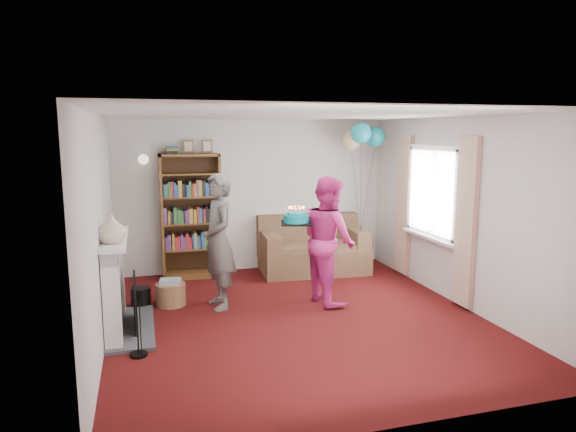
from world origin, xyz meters
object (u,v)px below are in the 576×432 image
object	(u,v)px
person_magenta	(328,240)
bookcase	(191,217)
birthday_cake	(296,219)
person_striped	(219,241)
sofa	(312,251)

from	to	relation	value
person_magenta	bookcase	bearing A→B (deg)	34.98
birthday_cake	person_striped	bearing A→B (deg)	166.68
sofa	person_magenta	distance (m)	1.65
bookcase	person_magenta	xyz separation A→B (m)	(1.67, -1.77, -0.10)
bookcase	person_magenta	bearing A→B (deg)	-46.67
bookcase	sofa	bearing A→B (deg)	-6.70
person_striped	birthday_cake	world-z (taller)	person_striped
birthday_cake	sofa	bearing A→B (deg)	64.37
person_magenta	birthday_cake	size ratio (longest dim) A/B	4.35
person_magenta	birthday_cake	distance (m)	0.57
sofa	bookcase	bearing A→B (deg)	176.92
sofa	person_striped	world-z (taller)	person_striped
person_striped	person_magenta	distance (m)	1.47
sofa	person_striped	distance (m)	2.29
sofa	birthday_cake	xyz separation A→B (m)	(-0.77, -1.60, 0.84)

